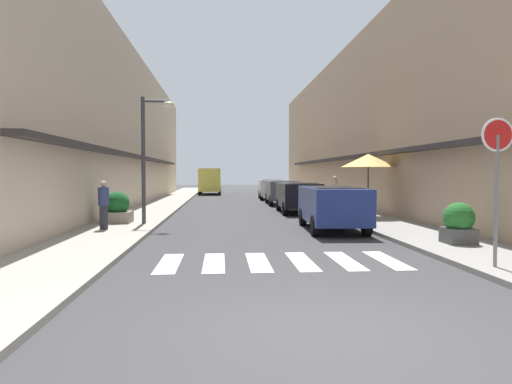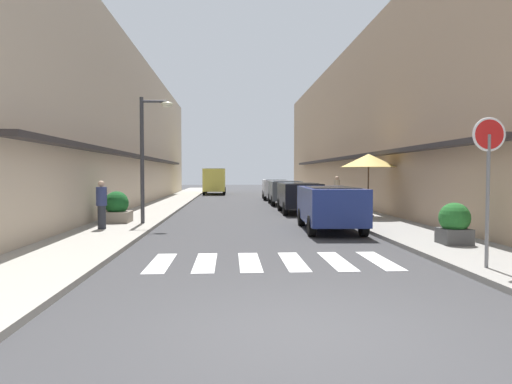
{
  "view_description": "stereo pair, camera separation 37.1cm",
  "coord_description": "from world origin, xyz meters",
  "px_view_note": "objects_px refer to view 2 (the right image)",
  "views": [
    {
      "loc": [
        -1.27,
        -5.38,
        1.92
      ],
      "look_at": [
        0.24,
        14.35,
        1.12
      ],
      "focal_mm": 32.12,
      "sensor_mm": 36.0,
      "label": 1
    },
    {
      "loc": [
        -0.9,
        -5.41,
        1.92
      ],
      "look_at": [
        0.24,
        14.35,
        1.12
      ],
      "focal_mm": 32.12,
      "sensor_mm": 36.0,
      "label": 2
    }
  ],
  "objects_px": {
    "planter_corner": "(454,223)",
    "pedestrian_walking_far": "(337,190)",
    "parked_car_mid": "(299,194)",
    "delivery_van": "(215,179)",
    "planter_midblock": "(117,208)",
    "round_street_sign": "(489,153)",
    "pedestrian_walking_near": "(102,204)",
    "parked_car_far": "(284,190)",
    "parked_car_distant": "(275,187)",
    "street_lamp": "(148,145)",
    "cafe_umbrella": "(368,161)",
    "parked_car_near": "(330,203)"
  },
  "relations": [
    {
      "from": "cafe_umbrella",
      "to": "pedestrian_walking_far",
      "type": "distance_m",
      "value": 6.63
    },
    {
      "from": "parked_car_near",
      "to": "pedestrian_walking_far",
      "type": "bearing_deg",
      "value": 75.47
    },
    {
      "from": "planter_corner",
      "to": "pedestrian_walking_far",
      "type": "relative_size",
      "value": 0.64
    },
    {
      "from": "cafe_umbrella",
      "to": "planter_corner",
      "type": "relative_size",
      "value": 2.47
    },
    {
      "from": "parked_car_distant",
      "to": "pedestrian_walking_near",
      "type": "bearing_deg",
      "value": -111.87
    },
    {
      "from": "parked_car_mid",
      "to": "pedestrian_walking_near",
      "type": "height_order",
      "value": "pedestrian_walking_near"
    },
    {
      "from": "parked_car_near",
      "to": "parked_car_distant",
      "type": "distance_m",
      "value": 18.57
    },
    {
      "from": "round_street_sign",
      "to": "planter_midblock",
      "type": "height_order",
      "value": "round_street_sign"
    },
    {
      "from": "parked_car_near",
      "to": "pedestrian_walking_far",
      "type": "distance_m",
      "value": 10.39
    },
    {
      "from": "pedestrian_walking_far",
      "to": "planter_corner",
      "type": "bearing_deg",
      "value": -132.33
    },
    {
      "from": "planter_corner",
      "to": "delivery_van",
      "type": "bearing_deg",
      "value": 102.79
    },
    {
      "from": "parked_car_mid",
      "to": "round_street_sign",
      "type": "bearing_deg",
      "value": -83.49
    },
    {
      "from": "round_street_sign",
      "to": "pedestrian_walking_far",
      "type": "height_order",
      "value": "round_street_sign"
    },
    {
      "from": "round_street_sign",
      "to": "parked_car_distant",
      "type": "bearing_deg",
      "value": 93.5
    },
    {
      "from": "parked_car_far",
      "to": "round_street_sign",
      "type": "xyz_separation_m",
      "value": [
        1.55,
        -19.48,
        1.39
      ]
    },
    {
      "from": "pedestrian_walking_far",
      "to": "planter_midblock",
      "type": "bearing_deg",
      "value": 177.39
    },
    {
      "from": "parked_car_mid",
      "to": "delivery_van",
      "type": "relative_size",
      "value": 0.76
    },
    {
      "from": "cafe_umbrella",
      "to": "planter_corner",
      "type": "bearing_deg",
      "value": -90.25
    },
    {
      "from": "parked_car_distant",
      "to": "round_street_sign",
      "type": "height_order",
      "value": "round_street_sign"
    },
    {
      "from": "planter_corner",
      "to": "pedestrian_walking_far",
      "type": "distance_m",
      "value": 13.86
    },
    {
      "from": "planter_midblock",
      "to": "pedestrian_walking_far",
      "type": "height_order",
      "value": "pedestrian_walking_far"
    },
    {
      "from": "planter_corner",
      "to": "pedestrian_walking_far",
      "type": "xyz_separation_m",
      "value": [
        0.24,
        13.86,
        0.34
      ]
    },
    {
      "from": "cafe_umbrella",
      "to": "pedestrian_walking_near",
      "type": "bearing_deg",
      "value": -159.62
    },
    {
      "from": "parked_car_mid",
      "to": "planter_midblock",
      "type": "xyz_separation_m",
      "value": [
        -7.51,
        -4.91,
        -0.28
      ]
    },
    {
      "from": "round_street_sign",
      "to": "planter_corner",
      "type": "relative_size",
      "value": 2.7
    },
    {
      "from": "parked_car_distant",
      "to": "pedestrian_walking_near",
      "type": "distance_m",
      "value": 20.1
    },
    {
      "from": "parked_car_distant",
      "to": "pedestrian_walking_far",
      "type": "bearing_deg",
      "value": -72.99
    },
    {
      "from": "parked_car_far",
      "to": "pedestrian_walking_near",
      "type": "distance_m",
      "value": 14.89
    },
    {
      "from": "parked_car_distant",
      "to": "cafe_umbrella",
      "type": "relative_size",
      "value": 1.52
    },
    {
      "from": "round_street_sign",
      "to": "pedestrian_walking_far",
      "type": "relative_size",
      "value": 1.73
    },
    {
      "from": "pedestrian_walking_near",
      "to": "parked_car_near",
      "type": "bearing_deg",
      "value": 15.47
    },
    {
      "from": "parked_car_far",
      "to": "pedestrian_walking_near",
      "type": "height_order",
      "value": "pedestrian_walking_near"
    },
    {
      "from": "parked_car_far",
      "to": "street_lamp",
      "type": "xyz_separation_m",
      "value": [
        -6.28,
        -11.18,
        2.03
      ]
    },
    {
      "from": "parked_car_far",
      "to": "planter_midblock",
      "type": "xyz_separation_m",
      "value": [
        -7.51,
        -10.85,
        -0.28
      ]
    },
    {
      "from": "parked_car_near",
      "to": "parked_car_distant",
      "type": "bearing_deg",
      "value": 90.0
    },
    {
      "from": "round_street_sign",
      "to": "pedestrian_walking_far",
      "type": "xyz_separation_m",
      "value": [
        1.06,
        16.75,
        -1.32
      ]
    },
    {
      "from": "delivery_van",
      "to": "planter_corner",
      "type": "height_order",
      "value": "delivery_van"
    },
    {
      "from": "street_lamp",
      "to": "pedestrian_walking_near",
      "type": "relative_size",
      "value": 2.89
    },
    {
      "from": "parked_car_far",
      "to": "street_lamp",
      "type": "distance_m",
      "value": 12.99
    },
    {
      "from": "planter_corner",
      "to": "street_lamp",
      "type": "bearing_deg",
      "value": 147.97
    },
    {
      "from": "street_lamp",
      "to": "pedestrian_walking_near",
      "type": "height_order",
      "value": "street_lamp"
    },
    {
      "from": "delivery_van",
      "to": "planter_midblock",
      "type": "xyz_separation_m",
      "value": [
        -2.76,
        -25.59,
        -0.77
      ]
    },
    {
      "from": "round_street_sign",
      "to": "pedestrian_walking_near",
      "type": "distance_m",
      "value": 11.28
    },
    {
      "from": "planter_corner",
      "to": "pedestrian_walking_near",
      "type": "bearing_deg",
      "value": 159.31
    },
    {
      "from": "parked_car_mid",
      "to": "delivery_van",
      "type": "bearing_deg",
      "value": 102.93
    },
    {
      "from": "planter_corner",
      "to": "planter_midblock",
      "type": "height_order",
      "value": "planter_midblock"
    },
    {
      "from": "parked_car_mid",
      "to": "street_lamp",
      "type": "bearing_deg",
      "value": -140.16
    },
    {
      "from": "parked_car_mid",
      "to": "cafe_umbrella",
      "type": "relative_size",
      "value": 1.58
    },
    {
      "from": "parked_car_mid",
      "to": "street_lamp",
      "type": "relative_size",
      "value": 0.91
    },
    {
      "from": "parked_car_near",
      "to": "pedestrian_walking_near",
      "type": "bearing_deg",
      "value": -179.35
    }
  ]
}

